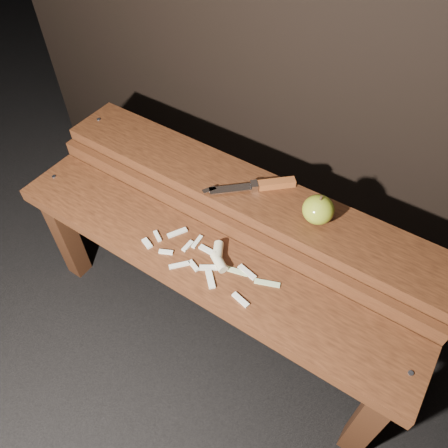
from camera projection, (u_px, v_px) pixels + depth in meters
The scene contains 6 objects.
ground at pixel (214, 320), 1.49m from camera, with size 60.00×60.00×0.00m, color black.
bench_front_tier at pixel (200, 275), 1.19m from camera, with size 1.20×0.20×0.42m.
bench_rear_tier at pixel (244, 209), 1.27m from camera, with size 1.20×0.21×0.50m.
apple at pixel (318, 210), 1.10m from camera, with size 0.08×0.08×0.09m.
knife at pixel (265, 185), 1.20m from camera, with size 0.20×0.19×0.02m.
apple_scraps at pixel (212, 259), 1.14m from camera, with size 0.39×0.14×0.03m.
Camera 1 is at (0.43, -0.58, 1.35)m, focal length 35.00 mm.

